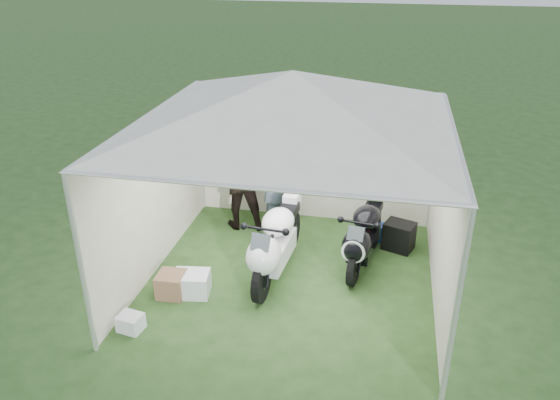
{
  "coord_description": "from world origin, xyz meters",
  "views": [
    {
      "loc": [
        1.19,
        -6.58,
        4.42
      ],
      "look_at": [
        -0.23,
        0.35,
        1.06
      ],
      "focal_mm": 35.0,
      "sensor_mm": 36.0,
      "label": 1
    }
  ],
  "objects_px": {
    "paddock_stand": "(374,231)",
    "motorcycle_black": "(364,235)",
    "person_blue_jacket": "(274,177)",
    "canopy_tent": "(293,104)",
    "person_dark_jacket": "(241,175)",
    "motorcycle_white": "(275,242)",
    "crate_1": "(171,284)",
    "equipment_box": "(399,236)",
    "crate_0": "(192,284)",
    "crate_2": "(131,323)"
  },
  "relations": [
    {
      "from": "crate_0",
      "to": "crate_2",
      "type": "xyz_separation_m",
      "value": [
        -0.48,
        -0.9,
        -0.05
      ]
    },
    {
      "from": "equipment_box",
      "to": "person_dark_jacket",
      "type": "bearing_deg",
      "value": 173.88
    },
    {
      "from": "motorcycle_black",
      "to": "person_blue_jacket",
      "type": "relative_size",
      "value": 0.99
    },
    {
      "from": "crate_0",
      "to": "motorcycle_black",
      "type": "bearing_deg",
      "value": 28.8
    },
    {
      "from": "motorcycle_black",
      "to": "crate_0",
      "type": "relative_size",
      "value": 3.85
    },
    {
      "from": "canopy_tent",
      "to": "motorcycle_black",
      "type": "distance_m",
      "value": 2.35
    },
    {
      "from": "motorcycle_white",
      "to": "equipment_box",
      "type": "bearing_deg",
      "value": 38.51
    },
    {
      "from": "equipment_box",
      "to": "crate_0",
      "type": "relative_size",
      "value": 0.93
    },
    {
      "from": "canopy_tent",
      "to": "crate_2",
      "type": "xyz_separation_m",
      "value": [
        -1.75,
        -1.6,
        -2.47
      ]
    },
    {
      "from": "motorcycle_white",
      "to": "crate_1",
      "type": "height_order",
      "value": "motorcycle_white"
    },
    {
      "from": "motorcycle_white",
      "to": "motorcycle_black",
      "type": "xyz_separation_m",
      "value": [
        1.22,
        0.57,
        -0.05
      ]
    },
    {
      "from": "person_dark_jacket",
      "to": "crate_2",
      "type": "xyz_separation_m",
      "value": [
        -0.63,
        -3.01,
        -0.82
      ]
    },
    {
      "from": "canopy_tent",
      "to": "crate_1",
      "type": "distance_m",
      "value": 2.96
    },
    {
      "from": "paddock_stand",
      "to": "motorcycle_black",
      "type": "bearing_deg",
      "value": -99.21
    },
    {
      "from": "canopy_tent",
      "to": "motorcycle_black",
      "type": "bearing_deg",
      "value": 28.47
    },
    {
      "from": "crate_0",
      "to": "motorcycle_white",
      "type": "bearing_deg",
      "value": 32.87
    },
    {
      "from": "motorcycle_white",
      "to": "motorcycle_black",
      "type": "bearing_deg",
      "value": 29.98
    },
    {
      "from": "canopy_tent",
      "to": "crate_1",
      "type": "height_order",
      "value": "canopy_tent"
    },
    {
      "from": "motorcycle_black",
      "to": "person_dark_jacket",
      "type": "height_order",
      "value": "person_dark_jacket"
    },
    {
      "from": "canopy_tent",
      "to": "motorcycle_black",
      "type": "relative_size",
      "value": 3.04
    },
    {
      "from": "crate_0",
      "to": "person_blue_jacket",
      "type": "bearing_deg",
      "value": 71.48
    },
    {
      "from": "paddock_stand",
      "to": "crate_1",
      "type": "xyz_separation_m",
      "value": [
        -2.65,
        -2.15,
        0.03
      ]
    },
    {
      "from": "motorcycle_black",
      "to": "paddock_stand",
      "type": "bearing_deg",
      "value": 90.0
    },
    {
      "from": "person_dark_jacket",
      "to": "person_blue_jacket",
      "type": "bearing_deg",
      "value": 174.03
    },
    {
      "from": "crate_1",
      "to": "person_blue_jacket",
      "type": "bearing_deg",
      "value": 66.14
    },
    {
      "from": "person_blue_jacket",
      "to": "crate_0",
      "type": "relative_size",
      "value": 3.89
    },
    {
      "from": "motorcycle_white",
      "to": "paddock_stand",
      "type": "xyz_separation_m",
      "value": [
        1.36,
        1.41,
        -0.43
      ]
    },
    {
      "from": "paddock_stand",
      "to": "person_blue_jacket",
      "type": "height_order",
      "value": "person_blue_jacket"
    },
    {
      "from": "motorcycle_white",
      "to": "crate_2",
      "type": "xyz_separation_m",
      "value": [
        -1.51,
        -1.56,
        -0.46
      ]
    },
    {
      "from": "person_blue_jacket",
      "to": "crate_2",
      "type": "distance_m",
      "value": 3.35
    },
    {
      "from": "motorcycle_black",
      "to": "crate_1",
      "type": "height_order",
      "value": "motorcycle_black"
    },
    {
      "from": "person_blue_jacket",
      "to": "crate_1",
      "type": "height_order",
      "value": "person_blue_jacket"
    },
    {
      "from": "paddock_stand",
      "to": "crate_2",
      "type": "distance_m",
      "value": 4.13
    },
    {
      "from": "motorcycle_black",
      "to": "person_dark_jacket",
      "type": "relative_size",
      "value": 1.01
    },
    {
      "from": "motorcycle_white",
      "to": "person_blue_jacket",
      "type": "height_order",
      "value": "person_blue_jacket"
    },
    {
      "from": "equipment_box",
      "to": "crate_1",
      "type": "distance_m",
      "value": 3.59
    },
    {
      "from": "canopy_tent",
      "to": "equipment_box",
      "type": "height_order",
      "value": "canopy_tent"
    },
    {
      "from": "person_dark_jacket",
      "to": "crate_1",
      "type": "height_order",
      "value": "person_dark_jacket"
    },
    {
      "from": "person_dark_jacket",
      "to": "equipment_box",
      "type": "bearing_deg",
      "value": 167.13
    },
    {
      "from": "canopy_tent",
      "to": "person_dark_jacket",
      "type": "height_order",
      "value": "canopy_tent"
    },
    {
      "from": "crate_1",
      "to": "equipment_box",
      "type": "bearing_deg",
      "value": 32.09
    },
    {
      "from": "person_dark_jacket",
      "to": "crate_1",
      "type": "bearing_deg",
      "value": 72.63
    },
    {
      "from": "person_dark_jacket",
      "to": "motorcycle_white",
      "type": "bearing_deg",
      "value": 114.64
    },
    {
      "from": "crate_0",
      "to": "crate_1",
      "type": "distance_m",
      "value": 0.27
    },
    {
      "from": "person_blue_jacket",
      "to": "motorcycle_black",
      "type": "bearing_deg",
      "value": 70.11
    },
    {
      "from": "person_dark_jacket",
      "to": "person_blue_jacket",
      "type": "xyz_separation_m",
      "value": [
        0.56,
        0.01,
        0.02
      ]
    },
    {
      "from": "canopy_tent",
      "to": "motorcycle_white",
      "type": "relative_size",
      "value": 2.73
    },
    {
      "from": "motorcycle_black",
      "to": "crate_2",
      "type": "relative_size",
      "value": 6.32
    },
    {
      "from": "motorcycle_white",
      "to": "equipment_box",
      "type": "height_order",
      "value": "motorcycle_white"
    },
    {
      "from": "paddock_stand",
      "to": "crate_1",
      "type": "distance_m",
      "value": 3.41
    }
  ]
}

